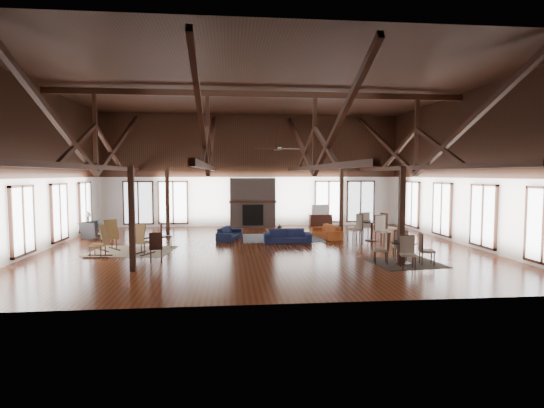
{
  "coord_description": "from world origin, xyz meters",
  "views": [
    {
      "loc": [
        -1.2,
        -15.89,
        2.79
      ],
      "look_at": [
        0.48,
        1.0,
        1.6
      ],
      "focal_mm": 28.0,
      "sensor_mm": 36.0,
      "label": 1
    }
  ],
  "objects": [
    {
      "name": "fireplace",
      "position": [
        0.0,
        6.67,
        1.29
      ],
      "size": [
        2.5,
        0.69,
        2.6
      ],
      "color": "#6D5A53",
      "rests_on": "floor"
    },
    {
      "name": "sofa_navy_front",
      "position": [
        1.12,
        1.1,
        0.28
      ],
      "size": [
        1.93,
        0.8,
        0.56
      ],
      "primitive_type": "imported",
      "rotation": [
        0.0,
        0.0,
        -0.03
      ],
      "color": "#161C3E",
      "rests_on": "floor"
    },
    {
      "name": "cup_near",
      "position": [
        4.26,
        -3.38,
        0.74
      ],
      "size": [
        0.14,
        0.14,
        0.09
      ],
      "primitive_type": "imported",
      "rotation": [
        0.0,
        0.0,
        0.16
      ],
      "color": "#B2B2B2",
      "rests_on": "cafe_table_near"
    },
    {
      "name": "side_chair_a",
      "position": [
        -3.72,
        0.33,
        0.57
      ],
      "size": [
        0.51,
        0.51,
        0.98
      ],
      "rotation": [
        0.0,
        0.0,
        -1.29
      ],
      "color": "black",
      "rests_on": "floor"
    },
    {
      "name": "post_grid",
      "position": [
        0.0,
        0.0,
        1.52
      ],
      "size": [
        8.16,
        7.16,
        3.05
      ],
      "color": "black",
      "rests_on": "floor"
    },
    {
      "name": "vase",
      "position": [
        0.95,
        2.41,
        0.51
      ],
      "size": [
        0.26,
        0.26,
        0.21
      ],
      "primitive_type": "imported",
      "rotation": [
        0.0,
        0.0,
        -0.42
      ],
      "color": "#B2B2B2",
      "rests_on": "coffee_table"
    },
    {
      "name": "rocking_chair_c",
      "position": [
        -5.55,
        -1.25,
        0.51
      ],
      "size": [
        0.88,
        0.52,
        1.09
      ],
      "rotation": [
        0.0,
        0.0,
        1.49
      ],
      "color": "olive",
      "rests_on": "floor"
    },
    {
      "name": "sofa_orange",
      "position": [
        3.04,
        2.34,
        0.28
      ],
      "size": [
        1.99,
        1.07,
        0.55
      ],
      "primitive_type": "imported",
      "rotation": [
        0.0,
        0.0,
        -1.39
      ],
      "color": "#A4491F",
      "rests_on": "floor"
    },
    {
      "name": "roof_truss",
      "position": [
        0.0,
        0.0,
        4.03
      ],
      "size": [
        15.6,
        14.07,
        3.14
      ],
      "color": "black",
      "rests_on": "wall_back"
    },
    {
      "name": "floor",
      "position": [
        0.0,
        0.0,
        0.0
      ],
      "size": [
        16.0,
        16.0,
        0.0
      ],
      "primitive_type": "plane",
      "color": "#572A12",
      "rests_on": "ground"
    },
    {
      "name": "sofa_navy_left",
      "position": [
        -1.23,
        2.29,
        0.26
      ],
      "size": [
        1.9,
        1.16,
        0.52
      ],
      "primitive_type": "imported",
      "rotation": [
        0.0,
        0.0,
        1.29
      ],
      "color": "#131A35",
      "rests_on": "floor"
    },
    {
      "name": "television",
      "position": [
        3.68,
        6.75,
        0.88
      ],
      "size": [
        0.95,
        0.16,
        0.55
      ],
      "primitive_type": "imported",
      "rotation": [
        0.0,
        0.0,
        0.04
      ],
      "color": "#B2B2B2",
      "rests_on": "tv_console"
    },
    {
      "name": "rug_navy",
      "position": [
        1.07,
        2.42,
        0.01
      ],
      "size": [
        3.47,
        2.63,
        0.01
      ],
      "primitive_type": "cube",
      "rotation": [
        0.0,
        0.0,
        -0.02
      ],
      "color": "#182345",
      "rests_on": "floor"
    },
    {
      "name": "cafe_table_far",
      "position": [
        4.75,
        1.35,
        0.56
      ],
      "size": [
        2.2,
        2.2,
        1.13
      ],
      "rotation": [
        0.0,
        0.0,
        0.24
      ],
      "color": "black",
      "rests_on": "floor"
    },
    {
      "name": "armchair",
      "position": [
        -7.08,
        3.31,
        0.36
      ],
      "size": [
        1.44,
        1.39,
        0.72
      ],
      "primitive_type": "imported",
      "rotation": [
        0.0,
        0.0,
        1.06
      ],
      "color": "#2A2B2D",
      "rests_on": "floor"
    },
    {
      "name": "ceiling",
      "position": [
        0.0,
        0.0,
        6.0
      ],
      "size": [
        16.0,
        14.0,
        0.02
      ],
      "primitive_type": "cube",
      "color": "black",
      "rests_on": "wall_back"
    },
    {
      "name": "rug_dark",
      "position": [
        4.3,
        -3.2,
        0.01
      ],
      "size": [
        2.23,
        2.07,
        0.01
      ],
      "primitive_type": "cube",
      "rotation": [
        0.0,
        0.0,
        0.1
      ],
      "color": "black",
      "rests_on": "floor"
    },
    {
      "name": "tv_console",
      "position": [
        3.72,
        6.75,
        0.3
      ],
      "size": [
        1.21,
        0.45,
        0.61
      ],
      "primitive_type": "cube",
      "color": "black",
      "rests_on": "floor"
    },
    {
      "name": "ceiling_fan",
      "position": [
        0.5,
        -1.0,
        3.73
      ],
      "size": [
        1.6,
        1.6,
        0.75
      ],
      "color": "black",
      "rests_on": "roof_truss"
    },
    {
      "name": "rug_tan",
      "position": [
        -4.77,
        -0.22,
        0.01
      ],
      "size": [
        3.15,
        2.63,
        0.01
      ],
      "primitive_type": "cube",
      "rotation": [
        0.0,
        0.0,
        -0.14
      ],
      "color": "tan",
      "rests_on": "floor"
    },
    {
      "name": "wall_back",
      "position": [
        0.0,
        7.0,
        3.0
      ],
      "size": [
        16.0,
        0.02,
        6.0
      ],
      "primitive_type": "cube",
      "color": "white",
      "rests_on": "floor"
    },
    {
      "name": "rocking_chair_a",
      "position": [
        -5.6,
        -0.0,
        0.54
      ],
      "size": [
        0.93,
        0.99,
        1.15
      ],
      "rotation": [
        0.0,
        0.0,
        0.67
      ],
      "color": "olive",
      "rests_on": "floor"
    },
    {
      "name": "wall_left",
      "position": [
        -8.0,
        0.0,
        3.0
      ],
      "size": [
        0.02,
        14.0,
        6.0
      ],
      "primitive_type": "cube",
      "color": "white",
      "rests_on": "floor"
    },
    {
      "name": "cafe_table_near",
      "position": [
        4.17,
        -3.33,
        0.48
      ],
      "size": [
        1.89,
        1.89,
        0.97
      ],
      "rotation": [
        0.0,
        0.0,
        -0.23
      ],
      "color": "black",
      "rests_on": "floor"
    },
    {
      "name": "coffee_table",
      "position": [
        0.91,
        2.33,
        0.35
      ],
      "size": [
        1.08,
        0.56,
        0.41
      ],
      "rotation": [
        0.0,
        0.0,
        0.03
      ],
      "color": "brown",
      "rests_on": "floor"
    },
    {
      "name": "wall_front",
      "position": [
        0.0,
        -7.0,
        3.0
      ],
      "size": [
        16.0,
        0.02,
        6.0
      ],
      "primitive_type": "cube",
      "color": "white",
      "rests_on": "floor"
    },
    {
      "name": "wall_right",
      "position": [
        8.0,
        0.0,
        3.0
      ],
      "size": [
        0.02,
        14.0,
        6.0
      ],
      "primitive_type": "cube",
      "color": "white",
      "rests_on": "floor"
    },
    {
      "name": "cup_far",
      "position": [
        4.66,
        1.38,
        0.86
      ],
      "size": [
        0.13,
        0.13,
        0.09
      ],
      "primitive_type": "imported",
      "rotation": [
        0.0,
        0.0,
        -0.13
      ],
      "color": "#B2B2B2",
      "rests_on": "cafe_table_far"
    },
    {
      "name": "rocking_chair_b",
      "position": [
        -4.29,
        -0.95,
        0.51
      ],
      "size": [
        0.76,
        0.95,
        1.09
      ],
      "rotation": [
        0.0,
        0.0,
        -0.43
      ],
      "color": "olive",
      "rests_on": "floor"
    },
    {
      "name": "side_chair_b",
      "position": [
        -3.55,
        -2.28,
        0.56
      ],
      "size": [
        0.47,
        0.47,
        0.97
      ],
      "rotation": [
        0.0,
        0.0,
        0.15
      ],
      "color": "black",
      "rests_on": "floor"
    },
    {
      "name": "side_table_lamp",
      "position": [
        -7.6,
        3.91,
        0.44
      ],
      "size": [
        0.45,
        0.45,
        1.16
      ],
      "color": "black",
      "rests_on": "floor"
    }
  ]
}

